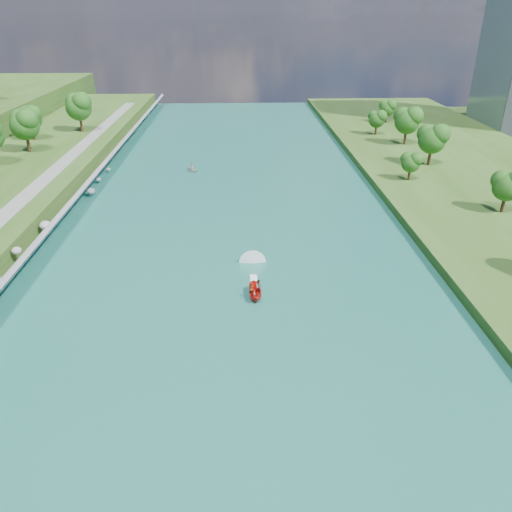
{
  "coord_description": "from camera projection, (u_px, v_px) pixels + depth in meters",
  "views": [
    {
      "loc": [
        1.93,
        -46.8,
        30.64
      ],
      "look_at": [
        3.99,
        9.9,
        2.5
      ],
      "focal_mm": 35.0,
      "sensor_mm": 36.0,
      "label": 1
    }
  ],
  "objects": [
    {
      "name": "trees_east",
      "position": [
        494.0,
        188.0,
        76.05
      ],
      "size": [
        14.22,
        144.67,
        10.96
      ],
      "color": "#254B14",
      "rests_on": "berm_east"
    },
    {
      "name": "riprap_bank",
      "position": [
        45.0,
        235.0,
        71.09
      ],
      "size": [
        3.8,
        236.0,
        4.11
      ],
      "color": "slate",
      "rests_on": "ground"
    },
    {
      "name": "raft",
      "position": [
        192.0,
        169.0,
        104.74
      ],
      "size": [
        3.69,
        4.0,
        1.69
      ],
      "rotation": [
        0.0,
        0.0,
        0.55
      ],
      "color": "gray",
      "rests_on": "river_water"
    },
    {
      "name": "river_water",
      "position": [
        226.0,
        241.0,
        73.34
      ],
      "size": [
        55.0,
        240.0,
        0.1
      ],
      "primitive_type": "cube",
      "color": "#175B52",
      "rests_on": "ground"
    },
    {
      "name": "motorboat",
      "position": [
        254.0,
        285.0,
        60.36
      ],
      "size": [
        3.6,
        18.71,
        1.99
      ],
      "rotation": [
        0.0,
        0.0,
        3.18
      ],
      "color": "red",
      "rests_on": "river_water"
    },
    {
      "name": "ground",
      "position": [
        223.0,
        316.0,
        55.45
      ],
      "size": [
        260.0,
        260.0,
        0.0
      ],
      "primitive_type": "plane",
      "color": "#2D5119",
      "rests_on": "ground"
    }
  ]
}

